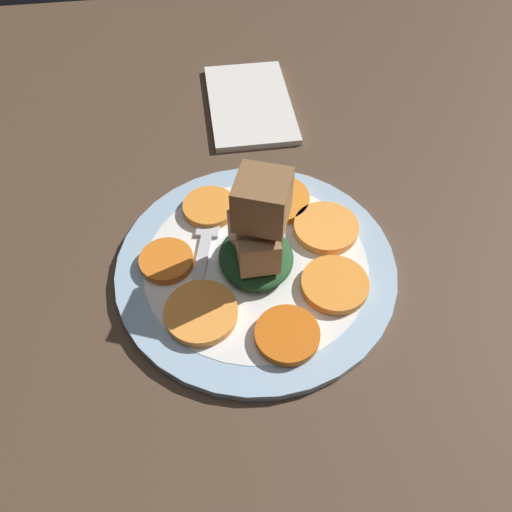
{
  "coord_description": "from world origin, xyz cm",
  "views": [
    {
      "loc": [
        29.22,
        -4.14,
        42.13
      ],
      "look_at": [
        0.0,
        0.0,
        4.1
      ],
      "focal_mm": 35.0,
      "sensor_mm": 36.0,
      "label": 1
    }
  ],
  "objects": [
    {
      "name": "table_slab",
      "position": [
        0.0,
        0.0,
        1.0
      ],
      "size": [
        120.0,
        120.0,
        2.0
      ],
      "primitive_type": "cube",
      "color": "#4C3828",
      "rests_on": "ground"
    },
    {
      "name": "carrot_slice_6",
      "position": [
        3.94,
        6.92,
        3.53
      ],
      "size": [
        6.38,
        6.38,
        0.86
      ],
      "primitive_type": "cylinder",
      "color": "orange",
      "rests_on": "plate"
    },
    {
      "name": "carrot_slice_5",
      "position": [
        8.57,
        1.54,
        3.53
      ],
      "size": [
        5.74,
        5.74,
        0.86
      ],
      "primitive_type": "cylinder",
      "color": "#D45E12",
      "rests_on": "plate"
    },
    {
      "name": "center_pile",
      "position": [
        0.0,
        0.16,
        7.66
      ],
      "size": [
        8.05,
        7.24,
        10.85
      ],
      "color": "#1E4723",
      "rests_on": "plate"
    },
    {
      "name": "carrot_slice_1",
      "position": [
        -7.78,
        3.4,
        3.53
      ],
      "size": [
        6.99,
        6.99,
        0.86
      ],
      "primitive_type": "cylinder",
      "color": "orange",
      "rests_on": "plate"
    },
    {
      "name": "fork",
      "position": [
        -1.54,
        -5.08,
        3.3
      ],
      "size": [
        17.38,
        5.69,
        0.4
      ],
      "rotation": [
        0.0,
        0.0,
        -0.23
      ],
      "color": "silver",
      "rests_on": "plate"
    },
    {
      "name": "carrot_slice_0",
      "position": [
        -3.09,
        7.7,
        3.53
      ],
      "size": [
        6.65,
        6.65,
        0.86
      ],
      "primitive_type": "cylinder",
      "color": "#F99338",
      "rests_on": "plate"
    },
    {
      "name": "carrot_slice_4",
      "position": [
        5.26,
        -5.74,
        3.53
      ],
      "size": [
        6.66,
        6.66,
        0.86
      ],
      "primitive_type": "cylinder",
      "color": "#F99539",
      "rests_on": "plate"
    },
    {
      "name": "napkin",
      "position": [
        -26.77,
        2.96,
        2.4
      ],
      "size": [
        17.75,
        10.65,
        0.8
      ],
      "color": "silver",
      "rests_on": "table_slab"
    },
    {
      "name": "plate",
      "position": [
        0.0,
        0.0,
        2.52
      ],
      "size": [
        27.55,
        27.55,
        1.05
      ],
      "color": "#99B7D1",
      "rests_on": "table_slab"
    },
    {
      "name": "carrot_slice_2",
      "position": [
        -7.64,
        -3.91,
        3.53
      ],
      "size": [
        5.64,
        5.64,
        0.86
      ],
      "primitive_type": "cylinder",
      "color": "orange",
      "rests_on": "plate"
    },
    {
      "name": "carrot_slice_3",
      "position": [
        -1.09,
        -8.66,
        3.53
      ],
      "size": [
        5.26,
        5.26,
        0.86
      ],
      "primitive_type": "cylinder",
      "color": "orange",
      "rests_on": "plate"
    }
  ]
}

